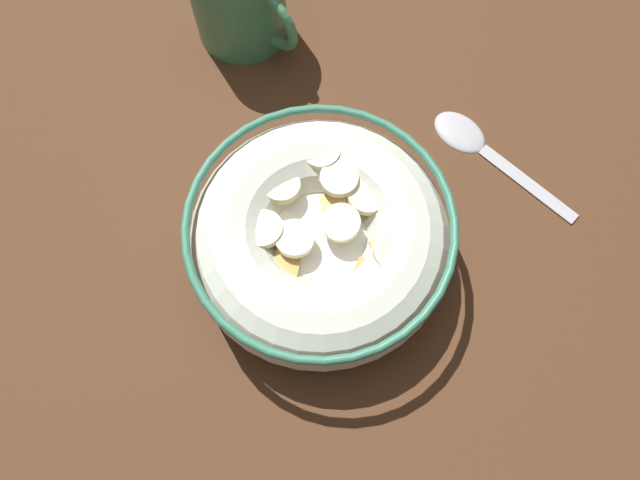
{
  "coord_description": "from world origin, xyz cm",
  "views": [
    {
      "loc": [
        10.05,
        -10.72,
        43.7
      ],
      "look_at": [
        0.0,
        0.0,
        3.0
      ],
      "focal_mm": 34.34,
      "sensor_mm": 36.0,
      "label": 1
    }
  ],
  "objects": [
    {
      "name": "cereal_bowl",
      "position": [
        0.01,
        0.01,
        3.33
      ],
      "size": [
        18.51,
        18.51,
        6.21
      ],
      "color": "beige",
      "rests_on": "ground_plane"
    },
    {
      "name": "spoon",
      "position": [
        2.67,
        15.33,
        0.35
      ],
      "size": [
        13.6,
        3.1,
        0.8
      ],
      "color": "#A5A5AD",
      "rests_on": "ground_plane"
    },
    {
      "name": "ground_plane",
      "position": [
        0.0,
        0.0,
        -1.0
      ],
      "size": [
        135.82,
        135.82,
        2.0
      ],
      "primitive_type": "cube",
      "color": "#472B19"
    }
  ]
}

